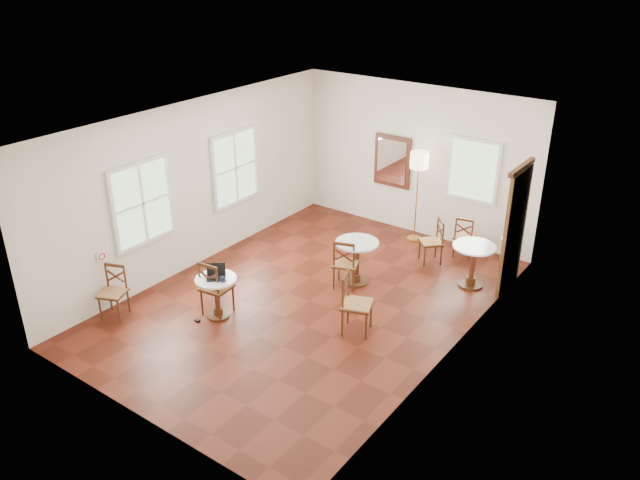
{
  "coord_description": "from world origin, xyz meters",
  "views": [
    {
      "loc": [
        5.48,
        -7.26,
        5.41
      ],
      "look_at": [
        0.0,
        0.3,
        1.0
      ],
      "focal_mm": 35.7,
      "sensor_mm": 36.0,
      "label": 1
    }
  ],
  "objects_px": {
    "mouse": "(217,277)",
    "cafe_table_near": "(217,293)",
    "chair_back_b": "(432,241)",
    "chair_mid_b": "(355,304)",
    "chair_back_a": "(465,236)",
    "navy_mug": "(223,279)",
    "chair_near_b": "(113,292)",
    "cafe_table_back": "(473,261)",
    "chair_near_a": "(216,287)",
    "floor_lamp": "(419,166)",
    "water_glass": "(216,272)",
    "chair_mid_a": "(346,263)",
    "laptop": "(216,274)",
    "power_adapter": "(197,321)",
    "cafe_table_mid": "(357,258)"
  },
  "relations": [
    {
      "from": "cafe_table_mid",
      "to": "navy_mug",
      "type": "bearing_deg",
      "value": -114.23
    },
    {
      "from": "cafe_table_near",
      "to": "chair_near_b",
      "type": "xyz_separation_m",
      "value": [
        -1.34,
        -0.93,
        -0.01
      ]
    },
    {
      "from": "floor_lamp",
      "to": "laptop",
      "type": "distance_m",
      "value": 4.56
    },
    {
      "from": "mouse",
      "to": "power_adapter",
      "type": "distance_m",
      "value": 0.78
    },
    {
      "from": "chair_mid_b",
      "to": "navy_mug",
      "type": "height_order",
      "value": "chair_mid_b"
    },
    {
      "from": "cafe_table_back",
      "to": "chair_mid_b",
      "type": "height_order",
      "value": "chair_mid_b"
    },
    {
      "from": "chair_near_a",
      "to": "laptop",
      "type": "relative_size",
      "value": 2.49
    },
    {
      "from": "chair_back_b",
      "to": "laptop",
      "type": "bearing_deg",
      "value": -71.92
    },
    {
      "from": "cafe_table_mid",
      "to": "power_adapter",
      "type": "bearing_deg",
      "value": -117.72
    },
    {
      "from": "floor_lamp",
      "to": "water_glass",
      "type": "xyz_separation_m",
      "value": [
        -1.22,
        -4.29,
        -0.8
      ]
    },
    {
      "from": "cafe_table_near",
      "to": "chair_back_b",
      "type": "bearing_deg",
      "value": 63.13
    },
    {
      "from": "cafe_table_back",
      "to": "chair_back_a",
      "type": "distance_m",
      "value": 1.16
    },
    {
      "from": "chair_back_b",
      "to": "laptop",
      "type": "xyz_separation_m",
      "value": [
        -1.88,
        -3.65,
        0.32
      ]
    },
    {
      "from": "mouse",
      "to": "cafe_table_near",
      "type": "bearing_deg",
      "value": -146.65
    },
    {
      "from": "chair_mid_b",
      "to": "laptop",
      "type": "bearing_deg",
      "value": 93.5
    },
    {
      "from": "cafe_table_back",
      "to": "chair_back_a",
      "type": "relative_size",
      "value": 0.94
    },
    {
      "from": "cafe_table_mid",
      "to": "chair_mid_a",
      "type": "distance_m",
      "value": 0.25
    },
    {
      "from": "chair_near_b",
      "to": "navy_mug",
      "type": "height_order",
      "value": "chair_near_b"
    },
    {
      "from": "laptop",
      "to": "power_adapter",
      "type": "xyz_separation_m",
      "value": [
        -0.14,
        -0.35,
        -0.72
      ]
    },
    {
      "from": "chair_near_a",
      "to": "chair_mid_b",
      "type": "distance_m",
      "value": 2.24
    },
    {
      "from": "chair_mid_a",
      "to": "chair_mid_b",
      "type": "bearing_deg",
      "value": 110.48
    },
    {
      "from": "chair_near_a",
      "to": "floor_lamp",
      "type": "height_order",
      "value": "floor_lamp"
    },
    {
      "from": "chair_back_b",
      "to": "mouse",
      "type": "height_order",
      "value": "chair_back_b"
    },
    {
      "from": "cafe_table_near",
      "to": "chair_back_b",
      "type": "distance_m",
      "value": 4.13
    },
    {
      "from": "laptop",
      "to": "chair_mid_b",
      "type": "bearing_deg",
      "value": -17.77
    },
    {
      "from": "cafe_table_back",
      "to": "chair_back_b",
      "type": "height_order",
      "value": "chair_back_b"
    },
    {
      "from": "mouse",
      "to": "water_glass",
      "type": "bearing_deg",
      "value": 135.51
    },
    {
      "from": "floor_lamp",
      "to": "cafe_table_mid",
      "type": "bearing_deg",
      "value": -89.15
    },
    {
      "from": "chair_near_a",
      "to": "chair_mid_b",
      "type": "relative_size",
      "value": 0.97
    },
    {
      "from": "cafe_table_back",
      "to": "power_adapter",
      "type": "bearing_deg",
      "value": -129.78
    },
    {
      "from": "cafe_table_back",
      "to": "chair_near_b",
      "type": "bearing_deg",
      "value": -134.84
    },
    {
      "from": "power_adapter",
      "to": "laptop",
      "type": "bearing_deg",
      "value": 68.48
    },
    {
      "from": "chair_mid_b",
      "to": "cafe_table_back",
      "type": "bearing_deg",
      "value": -40.15
    },
    {
      "from": "mouse",
      "to": "water_glass",
      "type": "height_order",
      "value": "water_glass"
    },
    {
      "from": "chair_mid_b",
      "to": "chair_back_a",
      "type": "height_order",
      "value": "chair_mid_b"
    },
    {
      "from": "chair_back_b",
      "to": "chair_mid_b",
      "type": "bearing_deg",
      "value": -42.18
    },
    {
      "from": "laptop",
      "to": "mouse",
      "type": "xyz_separation_m",
      "value": [
        0.03,
        -0.02,
        -0.03
      ]
    },
    {
      "from": "chair_mid_a",
      "to": "chair_back_b",
      "type": "xyz_separation_m",
      "value": [
        0.76,
        1.71,
        -0.03
      ]
    },
    {
      "from": "chair_back_a",
      "to": "laptop",
      "type": "xyz_separation_m",
      "value": [
        -2.26,
        -4.23,
        0.33
      ]
    },
    {
      "from": "navy_mug",
      "to": "cafe_table_back",
      "type": "bearing_deg",
      "value": 51.0
    },
    {
      "from": "laptop",
      "to": "chair_near_a",
      "type": "bearing_deg",
      "value": 115.45
    },
    {
      "from": "chair_back_a",
      "to": "laptop",
      "type": "height_order",
      "value": "laptop"
    },
    {
      "from": "cafe_table_near",
      "to": "floor_lamp",
      "type": "xyz_separation_m",
      "value": [
        1.14,
        4.37,
        1.11
      ]
    },
    {
      "from": "chair_back_a",
      "to": "navy_mug",
      "type": "bearing_deg",
      "value": 53.79
    },
    {
      "from": "cafe_table_near",
      "to": "chair_back_b",
      "type": "height_order",
      "value": "chair_back_b"
    },
    {
      "from": "chair_mid_b",
      "to": "navy_mug",
      "type": "relative_size",
      "value": 9.24
    },
    {
      "from": "cafe_table_near",
      "to": "chair_near_a",
      "type": "relative_size",
      "value": 0.73
    },
    {
      "from": "cafe_table_back",
      "to": "floor_lamp",
      "type": "relative_size",
      "value": 0.43
    },
    {
      "from": "water_glass",
      "to": "power_adapter",
      "type": "relative_size",
      "value": 1.16
    },
    {
      "from": "cafe_table_near",
      "to": "floor_lamp",
      "type": "relative_size",
      "value": 0.38
    }
  ]
}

